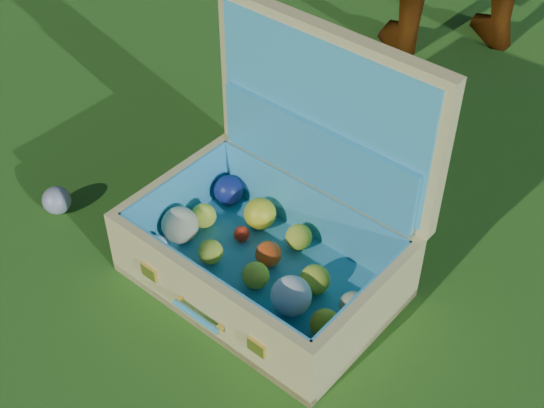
{
  "coord_description": "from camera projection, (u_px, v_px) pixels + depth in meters",
  "views": [
    {
      "loc": [
        0.32,
        -1.15,
        1.22
      ],
      "look_at": [
        0.01,
        -0.03,
        0.16
      ],
      "focal_mm": 50.0,
      "sensor_mm": 36.0,
      "label": 1
    }
  ],
  "objects": [
    {
      "name": "stray_ball",
      "position": [
        57.0,
        200.0,
        1.77
      ],
      "size": [
        0.07,
        0.07,
        0.07
      ],
      "primitive_type": "sphere",
      "color": "teal",
      "rests_on": "ground"
    },
    {
      "name": "ground",
      "position": [
        272.0,
        248.0,
        1.7
      ],
      "size": [
        60.0,
        60.0,
        0.0
      ],
      "primitive_type": "plane",
      "color": "#215114",
      "rests_on": "ground"
    },
    {
      "name": "suitcase",
      "position": [
        281.0,
        214.0,
        1.56
      ],
      "size": [
        0.66,
        0.59,
        0.53
      ],
      "rotation": [
        0.0,
        0.0,
        -0.43
      ],
      "color": "#CDBD6E",
      "rests_on": "ground"
    }
  ]
}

